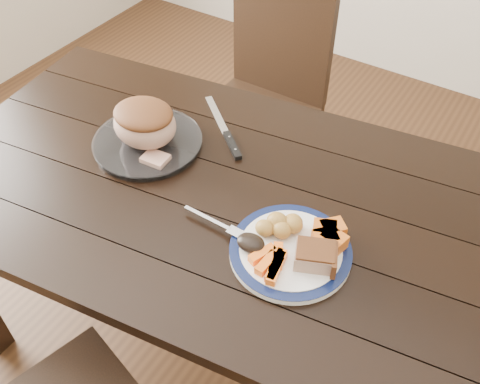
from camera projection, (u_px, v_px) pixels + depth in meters
The scene contains 15 objects.
ground at pixel (225, 334), 1.96m from camera, with size 4.00×4.00×0.00m, color #472B16.
dining_table at pixel (220, 213), 1.49m from camera, with size 1.71×1.11×0.75m.
chair_far at pixel (266, 93), 2.13m from camera, with size 0.42×0.43×0.93m.
dinner_plate at pixel (290, 251), 1.27m from camera, with size 0.29×0.29×0.02m, color white.
plate_rim at pixel (291, 249), 1.26m from camera, with size 0.29×0.29×0.02m, color #0C153C.
serving_platter at pixel (148, 143), 1.55m from camera, with size 0.31×0.31×0.02m, color white.
pork_slice at pixel (315, 256), 1.21m from camera, with size 0.09×0.07×0.04m, color tan.
roasted_potatoes at pixel (282, 225), 1.28m from camera, with size 0.10×0.10×0.05m.
carrot_batons at pixel (273, 263), 1.21m from camera, with size 0.09×0.11×0.02m.
pumpkin_wedges at pixel (329, 235), 1.26m from camera, with size 0.10×0.11×0.04m.
dark_mushroom at pixel (251, 243), 1.25m from camera, with size 0.07×0.05×0.03m, color black.
fork at pixel (218, 224), 1.31m from camera, with size 0.18×0.03×0.00m.
roast_joint at pixel (145, 125), 1.50m from camera, with size 0.19×0.16×0.12m, color tan.
cut_slice at pixel (155, 159), 1.47m from camera, with size 0.07×0.06×0.02m, color tan.
carving_knife at pixel (228, 137), 1.57m from camera, with size 0.26×0.22×0.01m.
Camera 1 is at (0.59, -0.82, 1.75)m, focal length 40.00 mm.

